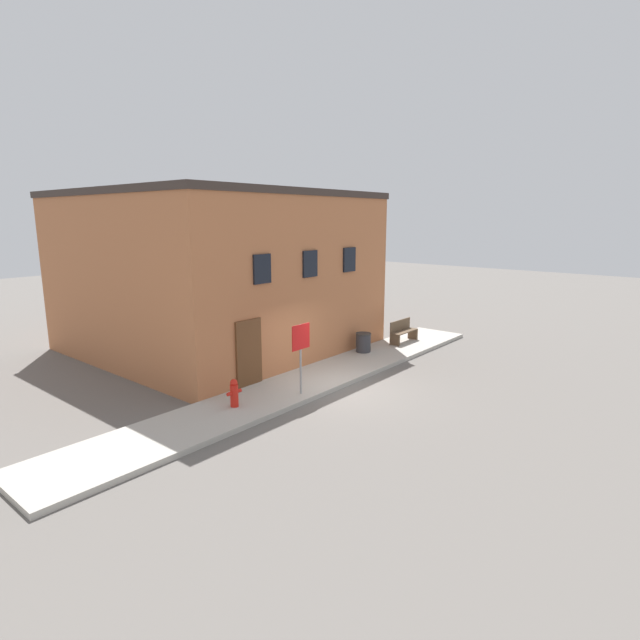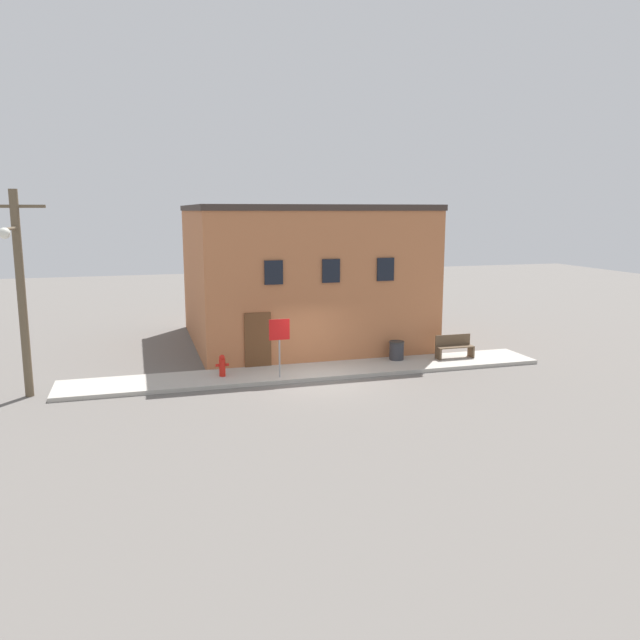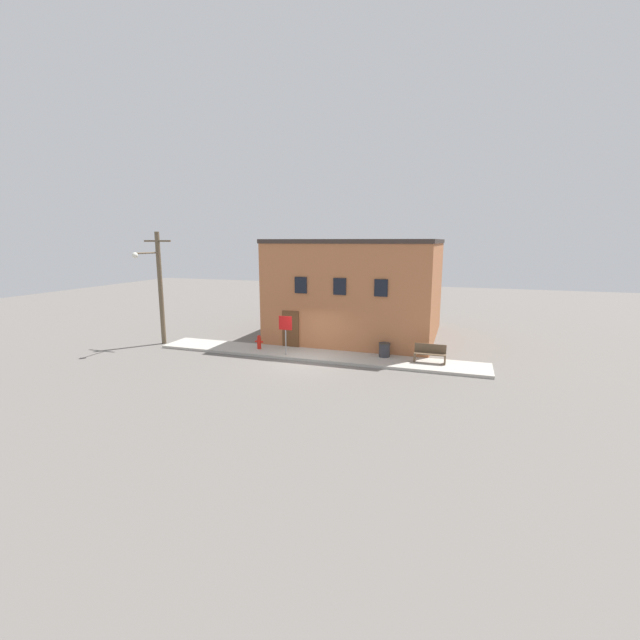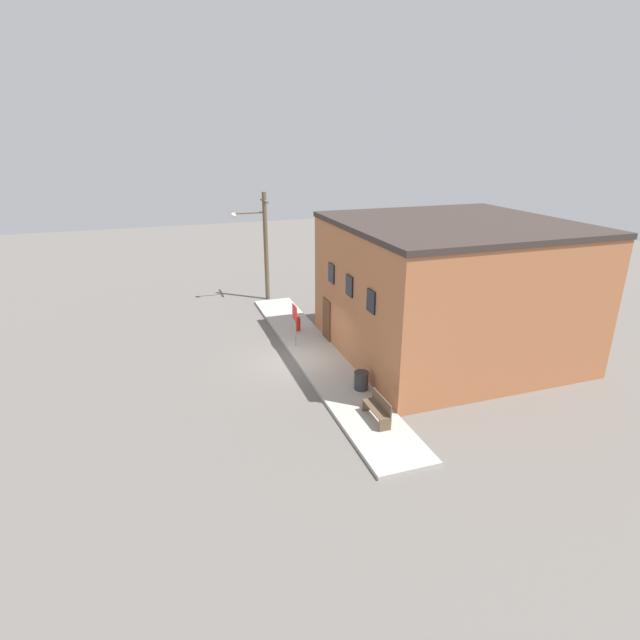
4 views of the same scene
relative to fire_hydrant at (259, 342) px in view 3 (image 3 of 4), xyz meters
name	(u,v)px [view 3 (image 3 of 4)]	position (x,y,z in m)	size (l,w,h in m)	color
ground_plane	(307,362)	(3.28, -1.14, -0.54)	(80.00, 80.00, 0.00)	#66605B
sidewalk	(314,355)	(3.28, -0.04, -0.46)	(17.84, 2.20, 0.15)	#B2ADA3
brick_building	(361,288)	(4.36, 5.95, 2.56)	(9.66, 9.91, 6.18)	#B26B42
fire_hydrant	(259,342)	(0.00, 0.00, 0.00)	(0.47, 0.22, 0.78)	red
stop_sign	(285,328)	(1.92, -0.72, 1.08)	(0.73, 0.06, 2.08)	gray
bench	(430,354)	(9.26, 0.20, 0.06)	(1.53, 0.44, 0.92)	brown
trash_bin	(384,350)	(6.93, 0.56, -0.02)	(0.59, 0.59, 0.73)	#333338
utility_pole	(159,284)	(-6.28, -0.30, 3.05)	(1.80, 2.16, 6.61)	brown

